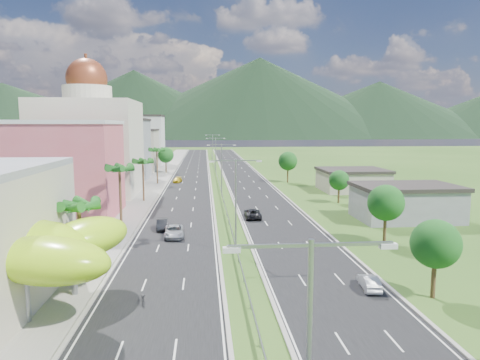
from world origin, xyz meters
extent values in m
plane|color=#2D5119|center=(0.00, 0.00, 0.00)|extent=(500.00, 500.00, 0.00)
cube|color=black|center=(-7.50, 90.00, 0.02)|extent=(11.00, 260.00, 0.04)
cube|color=black|center=(7.50, 90.00, 0.02)|extent=(11.00, 260.00, 0.04)
cube|color=gray|center=(-17.00, 90.00, 0.06)|extent=(7.00, 260.00, 0.12)
cube|color=gray|center=(0.00, 72.00, 0.62)|extent=(0.08, 216.00, 0.28)
cube|color=gray|center=(0.00, 174.00, 0.35)|extent=(0.10, 0.12, 0.70)
cube|color=gray|center=(-1.44, -25.00, 10.80)|extent=(2.88, 0.12, 0.12)
cube|color=gray|center=(1.44, -25.00, 10.80)|extent=(2.88, 0.12, 0.12)
cube|color=silver|center=(-2.72, -25.00, 10.70)|extent=(0.60, 0.25, 0.18)
cube|color=silver|center=(2.72, -25.00, 10.70)|extent=(0.60, 0.25, 0.18)
cylinder|color=gray|center=(0.00, 10.00, 5.50)|extent=(0.20, 0.20, 11.00)
cube|color=gray|center=(-1.44, 10.00, 10.80)|extent=(2.88, 0.12, 0.12)
cube|color=gray|center=(1.44, 10.00, 10.80)|extent=(2.88, 0.12, 0.12)
cube|color=silver|center=(-2.72, 10.00, 10.70)|extent=(0.60, 0.25, 0.18)
cube|color=silver|center=(2.72, 10.00, 10.70)|extent=(0.60, 0.25, 0.18)
cylinder|color=gray|center=(0.00, 50.00, 5.50)|extent=(0.20, 0.20, 11.00)
cube|color=gray|center=(-1.44, 50.00, 10.80)|extent=(2.88, 0.12, 0.12)
cube|color=gray|center=(1.44, 50.00, 10.80)|extent=(2.88, 0.12, 0.12)
cube|color=silver|center=(-2.72, 50.00, 10.70)|extent=(0.60, 0.25, 0.18)
cube|color=silver|center=(2.72, 50.00, 10.70)|extent=(0.60, 0.25, 0.18)
cylinder|color=gray|center=(0.00, 95.00, 5.50)|extent=(0.20, 0.20, 11.00)
cube|color=gray|center=(-1.44, 95.00, 10.80)|extent=(2.88, 0.12, 0.12)
cube|color=gray|center=(1.44, 95.00, 10.80)|extent=(2.88, 0.12, 0.12)
cube|color=silver|center=(-2.72, 95.00, 10.70)|extent=(0.60, 0.25, 0.18)
cube|color=silver|center=(2.72, 95.00, 10.70)|extent=(0.60, 0.25, 0.18)
cylinder|color=gray|center=(0.00, 140.00, 5.50)|extent=(0.20, 0.20, 11.00)
cube|color=gray|center=(-1.44, 140.00, 10.80)|extent=(2.88, 0.12, 0.12)
cube|color=gray|center=(1.44, 140.00, 10.80)|extent=(2.88, 0.12, 0.12)
cube|color=silver|center=(-2.72, 140.00, 10.70)|extent=(0.60, 0.25, 0.18)
cube|color=silver|center=(2.72, 140.00, 10.70)|extent=(0.60, 0.25, 0.18)
cylinder|color=gray|center=(-17.00, -7.00, 2.00)|extent=(0.50, 0.50, 4.00)
cylinder|color=gray|center=(-15.00, -2.00, 2.00)|extent=(0.50, 0.50, 4.00)
cube|color=#CE5460|center=(-28.00, 32.00, 7.50)|extent=(20.00, 15.00, 15.00)
cube|color=beige|center=(-28.00, 55.00, 10.00)|extent=(20.00, 20.00, 20.00)
cylinder|color=beige|center=(-28.00, 55.00, 21.50)|extent=(10.00, 10.00, 3.00)
sphere|color=brown|center=(-28.00, 55.00, 24.50)|extent=(8.40, 8.40, 8.40)
cube|color=gray|center=(-27.00, 80.00, 8.00)|extent=(16.00, 15.00, 16.00)
cube|color=#B3AC94|center=(-27.00, 102.00, 6.50)|extent=(16.00, 15.00, 13.00)
cube|color=silver|center=(-27.00, 125.00, 9.00)|extent=(16.00, 15.00, 18.00)
cube|color=gray|center=(28.00, 25.00, 2.50)|extent=(15.00, 10.00, 5.00)
cube|color=#B3AC94|center=(30.00, 55.00, 2.20)|extent=(14.00, 12.00, 4.40)
cylinder|color=#47301C|center=(-15.50, 2.00, 3.75)|extent=(0.36, 0.36, 7.50)
cylinder|color=#47301C|center=(-15.50, 22.00, 4.50)|extent=(0.36, 0.36, 9.00)
cylinder|color=#47301C|center=(-15.50, 45.00, 4.00)|extent=(0.36, 0.36, 8.00)
cylinder|color=#47301C|center=(-15.50, 70.00, 4.40)|extent=(0.36, 0.36, 8.80)
cylinder|color=#47301C|center=(-15.50, 95.00, 2.45)|extent=(0.40, 0.40, 4.90)
sphere|color=#1C5A1C|center=(-15.50, 95.00, 5.60)|extent=(4.90, 4.90, 4.90)
cylinder|color=#47301C|center=(16.00, -5.00, 2.10)|extent=(0.40, 0.40, 4.20)
sphere|color=#1C5A1C|center=(16.00, -5.00, 4.80)|extent=(4.20, 4.20, 4.20)
cylinder|color=#47301C|center=(19.00, 12.00, 2.27)|extent=(0.40, 0.40, 4.55)
sphere|color=#1C5A1C|center=(19.00, 12.00, 5.20)|extent=(4.55, 4.55, 4.55)
cylinder|color=#47301C|center=(22.00, 40.00, 1.92)|extent=(0.40, 0.40, 3.85)
sphere|color=#1C5A1C|center=(22.00, 40.00, 4.40)|extent=(3.85, 3.85, 3.85)
cylinder|color=#47301C|center=(18.00, 70.00, 2.45)|extent=(0.40, 0.40, 4.90)
sphere|color=#1C5A1C|center=(18.00, 70.00, 5.60)|extent=(4.90, 4.90, 4.90)
imported|color=black|center=(-9.73, 21.56, 0.74)|extent=(1.81, 4.37, 1.41)
imported|color=#9C9EA3|center=(-7.72, 17.15, 0.79)|extent=(2.80, 5.55, 1.50)
imported|color=gold|center=(-10.59, 72.22, 0.67)|extent=(2.40, 4.56, 1.26)
imported|color=#B9BBC2|center=(11.24, -2.70, 0.68)|extent=(1.80, 4.03, 1.28)
imported|color=black|center=(4.05, 27.93, 0.79)|extent=(2.65, 5.48, 1.50)
imported|color=black|center=(-8.84, -4.17, 0.58)|extent=(0.72, 1.73, 1.07)
camera|label=1|loc=(-3.61, -38.90, 14.86)|focal=32.00mm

